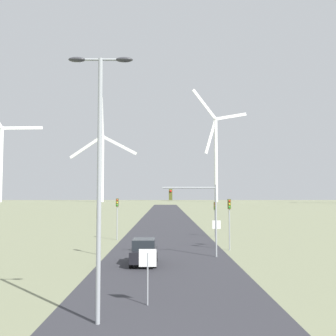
# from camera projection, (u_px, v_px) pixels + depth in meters

# --- Properties ---
(road_surface) EXTENTS (10.00, 240.00, 0.01)m
(road_surface) POSITION_uv_depth(u_px,v_px,m) (166.00, 228.00, 58.11)
(road_surface) COLOR #2D2D33
(road_surface) RESTS_ON ground
(streetlamp) EXTENTS (2.62, 0.32, 10.58)m
(streetlamp) POSITION_uv_depth(u_px,v_px,m) (100.00, 157.00, 15.65)
(streetlamp) COLOR #93999E
(streetlamp) RESTS_ON ground
(stop_sign_near) EXTENTS (0.81, 0.07, 2.53)m
(stop_sign_near) POSITION_uv_depth(u_px,v_px,m) (148.00, 266.00, 17.90)
(stop_sign_near) COLOR #93999E
(stop_sign_near) RESTS_ON ground
(stop_sign_far) EXTENTS (0.81, 0.07, 2.46)m
(stop_sign_far) POSITION_uv_depth(u_px,v_px,m) (217.00, 228.00, 37.86)
(stop_sign_far) COLOR #93999E
(stop_sign_far) RESTS_ON ground
(traffic_light_post_near_left) EXTENTS (0.28, 0.34, 3.87)m
(traffic_light_post_near_left) POSITION_uv_depth(u_px,v_px,m) (98.00, 220.00, 32.71)
(traffic_light_post_near_left) COLOR #93999E
(traffic_light_post_near_left) RESTS_ON ground
(traffic_light_post_near_right) EXTENTS (0.28, 0.34, 4.56)m
(traffic_light_post_near_right) POSITION_uv_depth(u_px,v_px,m) (229.00, 213.00, 35.22)
(traffic_light_post_near_right) COLOR #93999E
(traffic_light_post_near_right) RESTS_ON ground
(traffic_light_post_mid_left) EXTENTS (0.28, 0.33, 4.52)m
(traffic_light_post_mid_left) POSITION_uv_depth(u_px,v_px,m) (117.00, 210.00, 43.01)
(traffic_light_post_mid_left) COLOR #93999E
(traffic_light_post_mid_left) RESTS_ON ground
(traffic_light_post_mid_right) EXTENTS (0.28, 0.33, 4.06)m
(traffic_light_post_mid_right) POSITION_uv_depth(u_px,v_px,m) (215.00, 211.00, 46.06)
(traffic_light_post_mid_right) COLOR #93999E
(traffic_light_post_mid_right) RESTS_ON ground
(traffic_light_mast_overhead) EXTENTS (4.37, 0.35, 5.78)m
(traffic_light_mast_overhead) POSITION_uv_depth(u_px,v_px,m) (197.00, 205.00, 31.62)
(traffic_light_mast_overhead) COLOR #93999E
(traffic_light_mast_overhead) RESTS_ON ground
(car_approaching) EXTENTS (1.88, 4.10, 1.83)m
(car_approaching) POSITION_uv_depth(u_px,v_px,m) (144.00, 252.00, 28.04)
(car_approaching) COLOR black
(car_approaching) RESTS_ON ground
(wind_turbine_far_left) EXTENTS (35.99, 8.47, 64.39)m
(wind_turbine_far_left) POSITION_uv_depth(u_px,v_px,m) (1.00, 155.00, 234.15)
(wind_turbine_far_left) COLOR white
(wind_turbine_far_left) RESTS_ON ground
(wind_turbine_left) EXTENTS (42.15, 6.81, 64.09)m
(wind_turbine_left) POSITION_uv_depth(u_px,v_px,m) (102.00, 159.00, 238.74)
(wind_turbine_left) COLOR white
(wind_turbine_left) RESTS_ON ground
(wind_turbine_center) EXTENTS (36.35, 14.93, 69.38)m
(wind_turbine_center) POSITION_uv_depth(u_px,v_px,m) (216.00, 150.00, 244.52)
(wind_turbine_center) COLOR white
(wind_turbine_center) RESTS_ON ground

